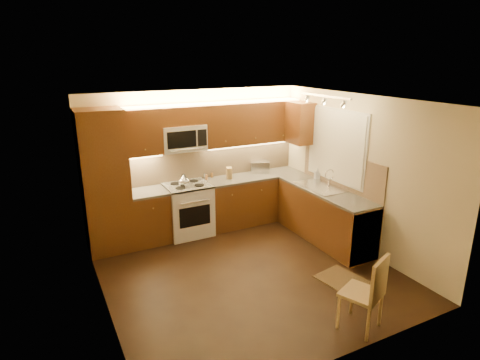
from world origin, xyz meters
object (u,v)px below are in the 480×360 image
stove (188,209)px  soap_bottle (317,174)px  sink (321,183)px  toaster_oven (259,167)px  dining_chair (361,292)px  knife_block (229,173)px  microwave (183,138)px  kettle (184,180)px

stove → soap_bottle: 2.41m
sink → soap_bottle: 0.48m
sink → toaster_oven: size_ratio=2.44×
dining_chair → knife_block: bearing=67.3°
microwave → knife_block: size_ratio=3.72×
knife_block → dining_chair: (0.02, -3.44, -0.53)m
sink → soap_bottle: soap_bottle is taller
stove → toaster_oven: 1.65m
sink → kettle: (-2.08, 1.05, 0.06)m
stove → knife_block: knife_block is taller
sink → knife_block: (-1.16, 1.19, 0.03)m
dining_chair → sink: bearing=40.1°
toaster_oven → stove: bearing=-150.9°
toaster_oven → knife_block: bearing=-147.8°
microwave → soap_bottle: microwave is taller
kettle → soap_bottle: kettle is taller
microwave → dining_chair: 3.82m
soap_bottle → stove: bearing=179.7°
toaster_oven → dining_chair: bearing=-78.9°
sink → soap_bottle: (0.24, 0.41, 0.03)m
microwave → knife_block: bearing=-4.8°
knife_block → toaster_oven: bearing=27.6°
stove → microwave: (0.00, 0.14, 1.26)m
soap_bottle → dining_chair: soap_bottle is taller
microwave → sink: microwave is taller
microwave → sink: (2.00, -1.26, -0.74)m
soap_bottle → sink: bearing=-103.0°
microwave → dining_chair: bearing=-76.2°
sink → soap_bottle: size_ratio=4.27×
microwave → soap_bottle: size_ratio=3.78×
microwave → sink: bearing=-32.2°
microwave → stove: bearing=-90.0°
stove → soap_bottle: (2.24, -0.71, 0.54)m
toaster_oven → knife_block: (-0.71, -0.13, -0.00)m
knife_block → dining_chair: knife_block is taller
toaster_oven → sink: bearing=-49.0°
microwave → toaster_oven: size_ratio=2.16×
soap_bottle → kettle: bearing=-178.0°
microwave → dining_chair: (0.86, -3.51, -1.25)m
microwave → toaster_oven: bearing=2.1°
microwave → dining_chair: microwave is taller
sink → toaster_oven: (-0.45, 1.32, 0.03)m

